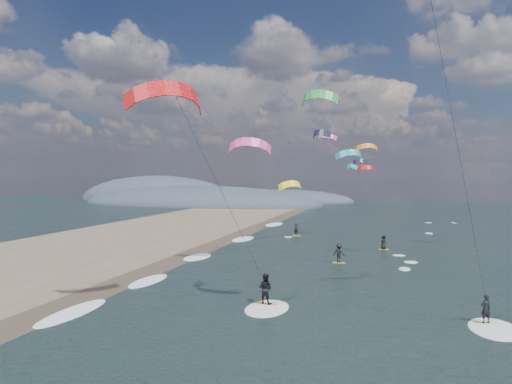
# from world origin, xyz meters

# --- Properties ---
(ground) EXTENTS (260.00, 260.00, 0.00)m
(ground) POSITION_xyz_m (0.00, 0.00, 0.00)
(ground) COLOR black
(ground) RESTS_ON ground
(wet_sand_strip) EXTENTS (3.00, 240.00, 0.00)m
(wet_sand_strip) POSITION_xyz_m (-12.00, 10.00, 0.00)
(wet_sand_strip) COLOR #382D23
(wet_sand_strip) RESTS_ON ground
(coastal_hills) EXTENTS (80.00, 41.00, 15.00)m
(coastal_hills) POSITION_xyz_m (-44.84, 107.86, 0.00)
(coastal_hills) COLOR #3D4756
(coastal_hills) RESTS_ON ground
(kitesurfer_near_a) EXTENTS (7.70, 9.03, 19.55)m
(kitesurfer_near_a) POSITION_xyz_m (9.44, 5.12, 14.74)
(kitesurfer_near_a) COLOR gold
(kitesurfer_near_a) RESTS_ON ground
(kitesurfer_near_b) EXTENTS (7.22, 9.41, 13.68)m
(kitesurfer_near_b) POSITION_xyz_m (-2.46, 6.36, 9.05)
(kitesurfer_near_b) COLOR gold
(kitesurfer_near_b) RESTS_ON ground
(far_kitesurfers) EXTENTS (12.32, 19.13, 1.78)m
(far_kitesurfers) POSITION_xyz_m (2.67, 31.87, 0.85)
(far_kitesurfers) COLOR gold
(far_kitesurfers) RESTS_ON ground
(bg_kite_field) EXTENTS (12.00, 67.37, 9.41)m
(bg_kite_field) POSITION_xyz_m (-0.11, 52.83, 11.62)
(bg_kite_field) COLOR teal
(bg_kite_field) RESTS_ON ground
(shoreline_surf) EXTENTS (2.40, 79.40, 0.11)m
(shoreline_surf) POSITION_xyz_m (-10.80, 14.75, 0.00)
(shoreline_surf) COLOR white
(shoreline_surf) RESTS_ON ground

